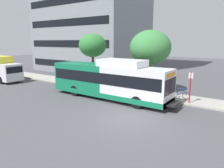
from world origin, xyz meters
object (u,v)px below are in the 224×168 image
object	(u,v)px
transit_bus	(109,80)
bicycle_parked	(180,94)
street_tree_near_stop	(150,48)
street_tree_mid_block	(93,46)
bus_stop_sign_pole	(190,85)

from	to	relation	value
transit_bus	bicycle_parked	xyz separation A→B (m)	(3.23, -5.51, -1.14)
street_tree_near_stop	street_tree_mid_block	size ratio (longest dim) A/B	1.03
transit_bus	street_tree_near_stop	world-z (taller)	street_tree_near_stop
bus_stop_sign_pole	street_tree_mid_block	bearing A→B (deg)	80.37
transit_bus	bicycle_parked	distance (m)	6.49
street_tree_near_stop	bus_stop_sign_pole	bearing A→B (deg)	-113.97
street_tree_near_stop	street_tree_mid_block	bearing A→B (deg)	89.95
bus_stop_sign_pole	street_tree_mid_block	world-z (taller)	street_tree_mid_block
transit_bus	street_tree_mid_block	xyz separation A→B (m)	(4.40, 5.64, 2.97)
bus_stop_sign_pole	bicycle_parked	bearing A→B (deg)	49.63
bus_stop_sign_pole	street_tree_near_stop	world-z (taller)	street_tree_near_stop
transit_bus	bicycle_parked	world-z (taller)	transit_bus
transit_bus	bus_stop_sign_pole	bearing A→B (deg)	-70.43
street_tree_near_stop	street_tree_mid_block	xyz separation A→B (m)	(0.01, 7.55, 0.12)
transit_bus	street_tree_mid_block	distance (m)	7.75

